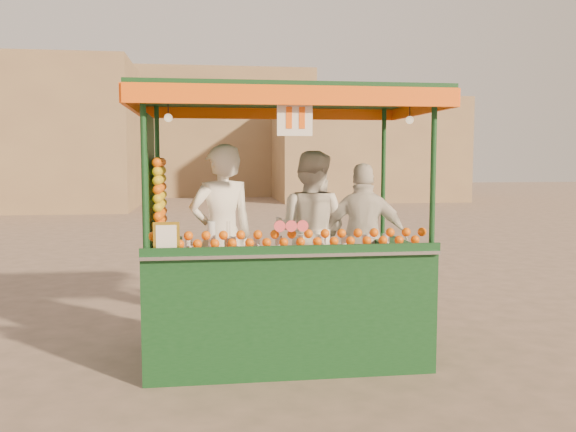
{
  "coord_description": "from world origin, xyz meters",
  "views": [
    {
      "loc": [
        -1.18,
        -6.38,
        2.05
      ],
      "look_at": [
        -0.29,
        -0.04,
        1.45
      ],
      "focal_mm": 37.92,
      "sensor_mm": 36.0,
      "label": 1
    }
  ],
  "objects": [
    {
      "name": "vendor_right",
      "position": [
        0.61,
        0.23,
        1.16
      ],
      "size": [
        1.05,
        0.59,
        1.69
      ],
      "rotation": [
        0.0,
        0.0,
        2.95
      ],
      "color": "silver",
      "rests_on": "ground"
    },
    {
      "name": "ground",
      "position": [
        0.0,
        0.0,
        0.0
      ],
      "size": [
        90.0,
        90.0,
        0.0
      ],
      "primitive_type": "plane",
      "color": "brown",
      "rests_on": "ground"
    },
    {
      "name": "vendor_left",
      "position": [
        -1.0,
        -0.12,
        1.26
      ],
      "size": [
        0.79,
        0.64,
        1.89
      ],
      "rotation": [
        0.0,
        0.0,
        3.46
      ],
      "color": "white",
      "rests_on": "ground"
    },
    {
      "name": "juice_cart",
      "position": [
        -0.44,
        -0.26,
        0.89
      ],
      "size": [
        3.01,
        1.95,
        2.73
      ],
      "color": "#0F3716",
      "rests_on": "ground"
    },
    {
      "name": "building_left",
      "position": [
        -9.0,
        20.0,
        3.0
      ],
      "size": [
        10.0,
        6.0,
        6.0
      ],
      "primitive_type": "cube",
      "color": "#977C56",
      "rests_on": "ground"
    },
    {
      "name": "vendor_middle",
      "position": [
        0.02,
        0.39,
        1.23
      ],
      "size": [
        1.12,
        1.05,
        1.83
      ],
      "rotation": [
        0.0,
        0.0,
        2.61
      ],
      "color": "white",
      "rests_on": "ground"
    },
    {
      "name": "building_right",
      "position": [
        7.0,
        24.0,
        2.5
      ],
      "size": [
        9.0,
        6.0,
        5.0
      ],
      "primitive_type": "cube",
      "color": "#977C56",
      "rests_on": "ground"
    },
    {
      "name": "building_center",
      "position": [
        -2.0,
        30.0,
        3.5
      ],
      "size": [
        14.0,
        7.0,
        7.0
      ],
      "primitive_type": "cube",
      "color": "#977C56",
      "rests_on": "ground"
    }
  ]
}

